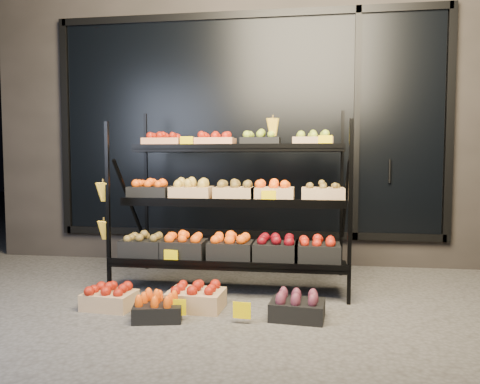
% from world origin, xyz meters
% --- Properties ---
extents(ground, '(24.00, 24.00, 0.00)m').
position_xyz_m(ground, '(0.00, 0.00, 0.00)').
color(ground, '#514F4C').
rests_on(ground, ground).
extents(building, '(6.00, 2.08, 3.50)m').
position_xyz_m(building, '(0.00, 2.59, 1.75)').
color(building, '#2D2826').
rests_on(building, ground).
extents(display_rack, '(2.18, 1.02, 1.68)m').
position_xyz_m(display_rack, '(-0.01, 0.60, 0.79)').
color(display_rack, black).
rests_on(display_rack, ground).
extents(tag_floor_a, '(0.13, 0.01, 0.12)m').
position_xyz_m(tag_floor_a, '(-0.25, -0.40, 0.06)').
color(tag_floor_a, '#E6C100').
rests_on(tag_floor_a, ground).
extents(tag_floor_b, '(0.13, 0.01, 0.12)m').
position_xyz_m(tag_floor_b, '(0.23, -0.40, 0.06)').
color(tag_floor_b, '#E6C100').
rests_on(tag_floor_b, ground).
extents(floor_crate_left, '(0.41, 0.32, 0.20)m').
position_xyz_m(floor_crate_left, '(-0.85, -0.20, 0.09)').
color(floor_crate_left, tan).
rests_on(floor_crate_left, ground).
extents(floor_crate_midleft, '(0.40, 0.33, 0.18)m').
position_xyz_m(floor_crate_midleft, '(-0.39, -0.40, 0.09)').
color(floor_crate_midleft, black).
rests_on(floor_crate_midleft, ground).
extents(floor_crate_midright, '(0.45, 0.34, 0.21)m').
position_xyz_m(floor_crate_midright, '(-0.18, -0.12, 0.10)').
color(floor_crate_midright, tan).
rests_on(floor_crate_midright, ground).
extents(floor_crate_right, '(0.42, 0.33, 0.20)m').
position_xyz_m(floor_crate_right, '(0.62, -0.23, 0.09)').
color(floor_crate_right, black).
rests_on(floor_crate_right, ground).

